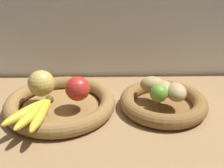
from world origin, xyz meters
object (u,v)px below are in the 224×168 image
object	(u,v)px
apple_red_right	(78,89)
banana_bunch_front	(34,113)
apple_golden_left	(41,83)
potato_large	(164,89)
fruit_bowl_right	(163,102)
potato_small	(176,92)
potato_oblong	(152,84)
fruit_bowl_left	(61,103)
lime_near	(159,93)

from	to	relation	value
apple_red_right	banana_bunch_front	world-z (taller)	apple_red_right
apple_golden_left	potato_large	world-z (taller)	apple_golden_left
banana_bunch_front	potato_large	xyz separation A→B (cm)	(36.12, 11.33, 0.87)
fruit_bowl_right	potato_small	size ratio (longest dim) A/B	3.42
apple_red_right	potato_small	xyz separation A→B (cm)	(28.53, -0.83, -1.08)
apple_red_right	potato_oblong	bearing A→B (deg)	11.59
fruit_bowl_left	fruit_bowl_right	size ratio (longest dim) A/B	1.25
apple_red_right	potato_oblong	distance (cm)	22.88
banana_bunch_front	potato_oblong	bearing A→B (deg)	22.86
fruit_bowl_right	banana_bunch_front	size ratio (longest dim) A/B	1.56
apple_red_right	fruit_bowl_right	bearing A→B (deg)	4.60
fruit_bowl_left	potato_oblong	xyz separation A→B (cm)	(28.13, 2.53, 4.92)
fruit_bowl_right	lime_near	distance (cm)	6.54
apple_red_right	lime_near	world-z (taller)	apple_red_right
fruit_bowl_left	potato_oblong	distance (cm)	28.67
fruit_bowl_left	banana_bunch_front	bearing A→B (deg)	-112.70
potato_oblong	potato_large	size ratio (longest dim) A/B	0.95
fruit_bowl_left	potato_large	distance (cm)	31.72
fruit_bowl_left	potato_small	xyz separation A→B (cm)	(34.27, -2.89, 4.93)
fruit_bowl_left	lime_near	size ratio (longest dim) A/B	6.41
apple_golden_left	potato_oblong	bearing A→B (deg)	2.68
apple_red_right	potato_small	world-z (taller)	apple_red_right
fruit_bowl_right	banana_bunch_front	world-z (taller)	banana_bunch_front
apple_red_right	potato_large	size ratio (longest dim) A/B	0.92
apple_golden_left	potato_oblong	distance (cm)	33.50
fruit_bowl_right	banana_bunch_front	bearing A→B (deg)	-162.59
banana_bunch_front	potato_large	distance (cm)	37.86
potato_large	lime_near	distance (cm)	4.22
fruit_bowl_left	fruit_bowl_right	distance (cm)	31.38
potato_oblong	potato_small	size ratio (longest dim) A/B	0.95
fruit_bowl_left	potato_small	distance (cm)	34.74
fruit_bowl_right	lime_near	bearing A→B (deg)	-123.69
banana_bunch_front	potato_large	size ratio (longest dim) A/B	2.20
fruit_bowl_left	fruit_bowl_right	xyz separation A→B (cm)	(31.38, 0.00, 0.01)
fruit_bowl_left	lime_near	bearing A→B (deg)	-6.87
banana_bunch_front	potato_oblong	world-z (taller)	potato_oblong
fruit_bowl_right	potato_small	bearing A→B (deg)	-45.00
apple_golden_left	lime_near	world-z (taller)	apple_golden_left
fruit_bowl_left	lime_near	xyz separation A→B (cm)	(29.04, -3.50, 5.02)
potato_oblong	potato_large	bearing A→B (deg)	-37.87
apple_golden_left	potato_oblong	world-z (taller)	apple_golden_left
banana_bunch_front	potato_small	world-z (taller)	potato_small
apple_golden_left	potato_large	size ratio (longest dim) A/B	1.02
potato_oblong	lime_near	world-z (taller)	lime_near
apple_red_right	potato_oblong	xyz separation A→B (cm)	(22.39, 4.59, -1.08)
fruit_bowl_left	fruit_bowl_right	world-z (taller)	same
apple_golden_left	apple_red_right	bearing A→B (deg)	-15.34
fruit_bowl_right	apple_golden_left	xyz separation A→B (cm)	(-36.69, 0.97, 6.37)
fruit_bowl_right	apple_golden_left	bearing A→B (deg)	178.49
banana_bunch_front	potato_large	bearing A→B (deg)	17.41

